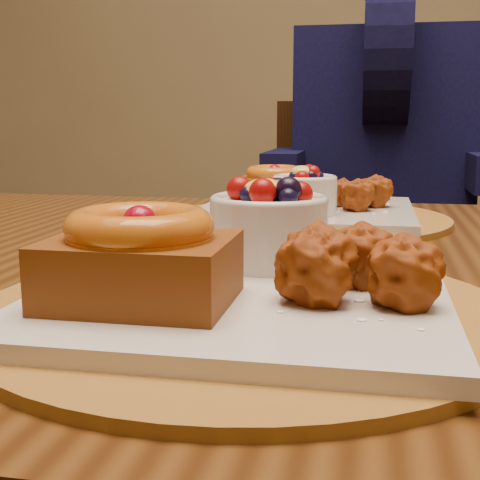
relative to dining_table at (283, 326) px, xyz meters
name	(u,v)px	position (x,y,z in m)	size (l,w,h in m)	color
dining_table	(283,326)	(0.00, 0.00, 0.00)	(1.60, 0.90, 0.76)	#351B09
place_setting_near	(241,276)	(0.00, -0.21, 0.10)	(0.38, 0.38, 0.09)	#613512
place_setting_far	(304,207)	(0.00, 0.22, 0.10)	(0.38, 0.38, 0.08)	#613512
chair_far	(354,264)	(0.05, 1.04, -0.16)	(0.47, 0.47, 0.94)	black
diner	(385,113)	(0.11, 1.00, 0.23)	(0.52, 0.50, 0.85)	black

